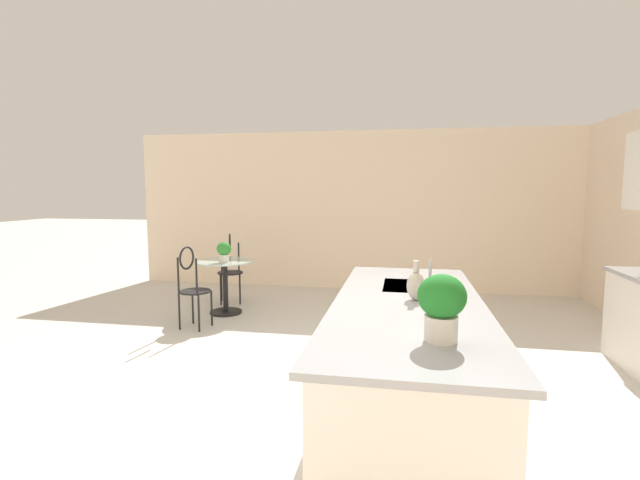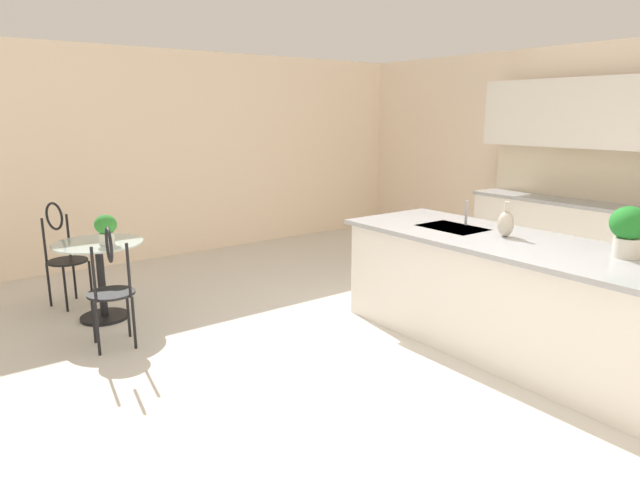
% 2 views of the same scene
% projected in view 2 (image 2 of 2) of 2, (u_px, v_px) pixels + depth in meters
% --- Properties ---
extents(ground_plane, '(40.00, 40.00, 0.00)m').
position_uv_depth(ground_plane, '(400.00, 359.00, 4.36)').
color(ground_plane, beige).
extents(wall_back, '(9.00, 0.12, 2.70)m').
position_uv_depth(wall_back, '(637.00, 163.00, 6.18)').
color(wall_back, beige).
rests_on(wall_back, ground).
extents(wall_left_window, '(0.12, 7.80, 2.70)m').
position_uv_depth(wall_left_window, '(177.00, 155.00, 7.38)').
color(wall_left_window, beige).
rests_on(wall_left_window, ground).
extents(kitchen_island, '(2.80, 1.06, 0.92)m').
position_uv_depth(kitchen_island, '(502.00, 293.00, 4.51)').
color(kitchen_island, white).
rests_on(kitchen_island, ground).
extents(back_counter_run, '(2.44, 0.64, 1.52)m').
position_uv_depth(back_counter_run, '(574.00, 237.00, 6.43)').
color(back_counter_run, white).
rests_on(back_counter_run, ground).
extents(upper_cabinet_run, '(2.40, 0.36, 0.76)m').
position_uv_depth(upper_cabinet_run, '(586.00, 113.00, 6.09)').
color(upper_cabinet_run, white).
rests_on(upper_cabinet_run, back_counter_run).
extents(bistro_table, '(0.80, 0.80, 0.74)m').
position_uv_depth(bistro_table, '(101.00, 273.00, 5.13)').
color(bistro_table, black).
rests_on(bistro_table, ground).
extents(chair_near_window, '(0.52, 0.49, 1.04)m').
position_uv_depth(chair_near_window, '(63.00, 249.00, 5.50)').
color(chair_near_window, black).
rests_on(chair_near_window, ground).
extents(chair_by_island, '(0.51, 0.43, 1.04)m').
position_uv_depth(chair_by_island, '(111.00, 282.00, 4.44)').
color(chair_by_island, black).
rests_on(chair_by_island, ground).
extents(sink_faucet, '(0.02, 0.02, 0.22)m').
position_uv_depth(sink_faucet, '(466.00, 213.00, 4.92)').
color(sink_faucet, '#B2B5BA').
rests_on(sink_faucet, kitchen_island).
extents(potted_plant_on_table, '(0.19, 0.19, 0.27)m').
position_uv_depth(potted_plant_on_table, '(106.00, 228.00, 4.95)').
color(potted_plant_on_table, beige).
rests_on(potted_plant_on_table, bistro_table).
extents(potted_plant_counter_far, '(0.26, 0.26, 0.36)m').
position_uv_depth(potted_plant_counter_far, '(629.00, 228.00, 3.79)').
color(potted_plant_counter_far, beige).
rests_on(potted_plant_counter_far, kitchen_island).
extents(vase_on_counter, '(0.13, 0.13, 0.29)m').
position_uv_depth(vase_on_counter, '(506.00, 223.00, 4.45)').
color(vase_on_counter, '#BCB29E').
rests_on(vase_on_counter, kitchen_island).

